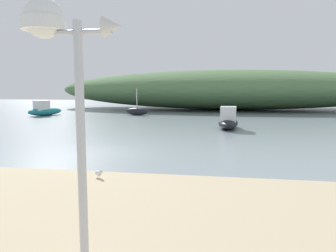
{
  "coord_description": "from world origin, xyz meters",
  "views": [
    {
      "loc": [
        5.08,
        -12.38,
        2.65
      ],
      "look_at": [
        2.67,
        2.16,
        0.93
      ],
      "focal_mm": 34.31,
      "sensor_mm": 36.0,
      "label": 1
    }
  ],
  "objects_px": {
    "motorboat_mid_channel": "(228,121)",
    "seagull_upper_strand": "(99,173)",
    "motorboat_east_reach": "(44,110)",
    "sailboat_by_sandbar": "(137,111)",
    "mast_structure": "(55,43)"
  },
  "relations": [
    {
      "from": "motorboat_east_reach",
      "to": "seagull_upper_strand",
      "type": "bearing_deg",
      "value": -56.39
    },
    {
      "from": "sailboat_by_sandbar",
      "to": "mast_structure",
      "type": "bearing_deg",
      "value": -77.2
    },
    {
      "from": "motorboat_east_reach",
      "to": "sailboat_by_sandbar",
      "type": "relative_size",
      "value": 1.44
    },
    {
      "from": "motorboat_mid_channel",
      "to": "sailboat_by_sandbar",
      "type": "relative_size",
      "value": 1.35
    },
    {
      "from": "mast_structure",
      "to": "seagull_upper_strand",
      "type": "height_order",
      "value": "mast_structure"
    },
    {
      "from": "motorboat_east_reach",
      "to": "sailboat_by_sandbar",
      "type": "height_order",
      "value": "sailboat_by_sandbar"
    },
    {
      "from": "sailboat_by_sandbar",
      "to": "motorboat_mid_channel",
      "type": "bearing_deg",
      "value": -47.5
    },
    {
      "from": "mast_structure",
      "to": "sailboat_by_sandbar",
      "type": "height_order",
      "value": "mast_structure"
    },
    {
      "from": "sailboat_by_sandbar",
      "to": "seagull_upper_strand",
      "type": "bearing_deg",
      "value": -77.64
    },
    {
      "from": "mast_structure",
      "to": "motorboat_mid_channel",
      "type": "height_order",
      "value": "mast_structure"
    },
    {
      "from": "motorboat_mid_channel",
      "to": "seagull_upper_strand",
      "type": "height_order",
      "value": "motorboat_mid_channel"
    },
    {
      "from": "motorboat_east_reach",
      "to": "sailboat_by_sandbar",
      "type": "distance_m",
      "value": 9.17
    },
    {
      "from": "motorboat_mid_channel",
      "to": "seagull_upper_strand",
      "type": "bearing_deg",
      "value": -105.82
    },
    {
      "from": "motorboat_east_reach",
      "to": "motorboat_mid_channel",
      "type": "relative_size",
      "value": 1.06
    },
    {
      "from": "motorboat_east_reach",
      "to": "seagull_upper_strand",
      "type": "height_order",
      "value": "motorboat_east_reach"
    }
  ]
}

